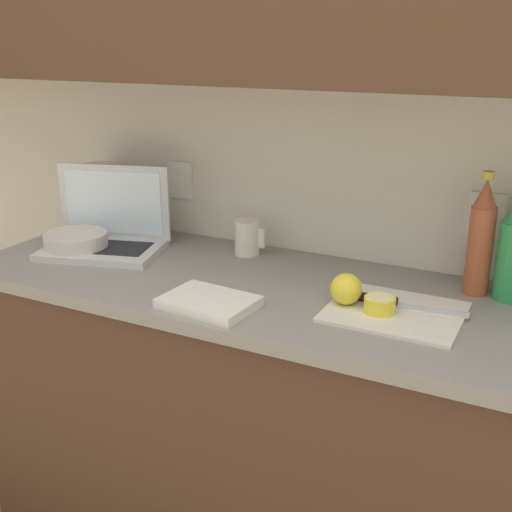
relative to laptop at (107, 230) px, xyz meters
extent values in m
cube|color=silver|center=(0.87, 0.28, 0.33)|extent=(5.20, 0.06, 2.60)
cube|color=white|center=(0.11, 0.25, 0.12)|extent=(0.09, 0.01, 0.12)
cube|color=white|center=(1.07, 0.25, 0.12)|extent=(0.09, 0.01, 0.12)
cube|color=#472D1E|center=(0.87, -0.05, -0.53)|extent=(2.25, 0.56, 0.88)
cube|color=gray|center=(0.87, -0.05, -0.08)|extent=(2.32, 0.60, 0.03)
cube|color=silver|center=(0.01, -0.04, -0.05)|extent=(0.40, 0.32, 0.02)
cube|color=black|center=(0.01, -0.04, -0.04)|extent=(0.31, 0.21, 0.00)
cube|color=silver|center=(-0.02, 0.07, 0.07)|extent=(0.35, 0.11, 0.24)
cube|color=silver|center=(-0.02, 0.06, 0.07)|extent=(0.30, 0.09, 0.20)
cube|color=silver|center=(0.93, -0.08, -0.06)|extent=(0.31, 0.27, 0.01)
cube|color=silver|center=(1.01, -0.04, -0.05)|extent=(0.17, 0.05, 0.00)
cylinder|color=black|center=(0.87, -0.05, -0.04)|extent=(0.11, 0.03, 0.02)
cylinder|color=yellow|center=(0.90, -0.11, -0.03)|extent=(0.07, 0.07, 0.04)
cylinder|color=#F4EAA3|center=(0.90, -0.11, -0.01)|extent=(0.07, 0.07, 0.00)
sphere|color=yellow|center=(0.81, -0.09, -0.01)|extent=(0.08, 0.08, 0.08)
cylinder|color=#A34C2D|center=(1.07, 0.14, 0.05)|extent=(0.06, 0.06, 0.23)
cone|color=#A34C2D|center=(1.07, 0.14, 0.20)|extent=(0.06, 0.06, 0.07)
cylinder|color=gold|center=(1.07, 0.14, 0.25)|extent=(0.03, 0.03, 0.02)
cylinder|color=silver|center=(0.41, 0.15, -0.01)|extent=(0.08, 0.08, 0.11)
cube|color=silver|center=(0.46, 0.15, 0.00)|extent=(0.02, 0.01, 0.06)
cylinder|color=beige|center=(-0.06, -0.08, -0.03)|extent=(0.19, 0.19, 0.06)
cylinder|color=white|center=(-0.15, 0.17, 0.05)|extent=(0.12, 0.12, 0.22)
cube|color=silver|center=(0.51, -0.25, -0.05)|extent=(0.23, 0.18, 0.02)
camera|label=1|loc=(1.27, -1.48, 0.57)|focal=45.00mm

